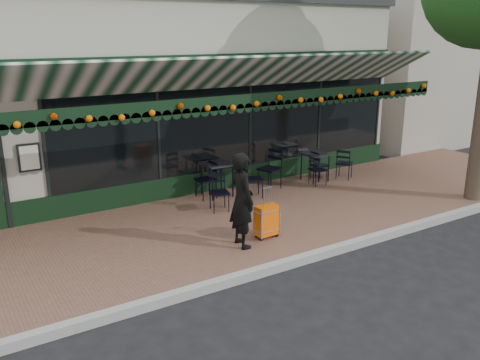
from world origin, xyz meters
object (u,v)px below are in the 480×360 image
chair_a_left (270,169)px  chair_a_extra (344,164)px  chair_b_front (219,193)px  cafe_table_a (315,156)px  chair_a_right (320,166)px  woman (242,200)px  cafe_table_b (217,166)px  chair_a_front (318,170)px  chair_b_right (253,179)px  suitcase (267,221)px  chair_b_left (206,180)px

chair_a_left → chair_a_extra: chair_a_left is taller
chair_b_front → chair_a_left: bearing=36.7°
chair_a_extra → chair_b_front: chair_a_extra is taller
cafe_table_a → chair_a_left: bearing=177.5°
chair_a_extra → chair_a_right: bearing=37.4°
woman → chair_a_extra: (4.57, 2.25, -0.46)m
chair_a_extra → cafe_table_a: bearing=39.3°
woman → cafe_table_b: size_ratio=2.18×
chair_a_front → chair_a_extra: 0.94m
cafe_table_a → chair_b_right: chair_b_right is taller
cafe_table_a → cafe_table_b: bearing=174.8°
chair_a_right → chair_a_extra: chair_a_extra is taller
chair_b_right → chair_a_right: bearing=-64.2°
cafe_table_b → chair_b_front: 1.07m
cafe_table_a → cafe_table_b: (-2.73, 0.25, 0.05)m
suitcase → chair_b_right: (1.11, 2.13, 0.10)m
chair_b_front → chair_a_front: bearing=21.9°
suitcase → cafe_table_b: size_ratio=1.23×
chair_a_extra → chair_b_left: chair_b_left is taller
cafe_table_b → chair_a_front: 2.66m
cafe_table_a → chair_b_right: size_ratio=0.86×
suitcase → chair_a_front: 3.70m
woman → chair_b_front: woman is taller
cafe_table_a → cafe_table_b: cafe_table_b is taller
woman → cafe_table_a: woman is taller
chair_a_right → chair_a_left: bearing=87.0°
woman → chair_a_extra: size_ratio=2.16×
cafe_table_b → chair_b_left: 0.41m
woman → chair_a_right: woman is taller
chair_a_right → suitcase: bearing=125.8°
woman → suitcase: woman is taller
chair_a_front → chair_b_left: bearing=176.7°
suitcase → cafe_table_a: 4.01m
cafe_table_a → chair_b_front: 3.28m
suitcase → chair_b_front: 1.75m
cafe_table_a → chair_b_left: 3.05m
chair_b_right → chair_a_extra: bearing=-70.2°
chair_a_front → chair_b_front: chair_b_front is taller
chair_a_right → chair_a_front: bearing=133.4°
chair_a_left → chair_a_extra: bearing=66.7°
chair_a_front → chair_b_left: (-2.88, 0.52, 0.05)m
cafe_table_b → chair_a_left: bearing=-7.9°
cafe_table_b → chair_b_front: bearing=-116.8°
chair_b_left → chair_b_right: (0.96, -0.51, -0.01)m
woman → cafe_table_b: (1.05, 2.74, -0.15)m
woman → cafe_table_a: size_ratio=2.36×
suitcase → chair_a_extra: bearing=25.9°
chair_b_left → chair_b_right: 1.09m
chair_b_right → woman: bearing=161.1°
chair_b_front → chair_b_right: bearing=33.8°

